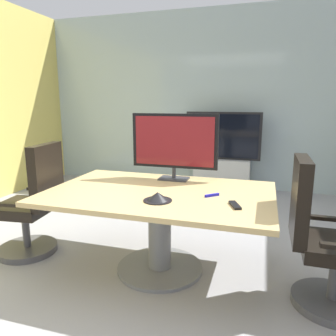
# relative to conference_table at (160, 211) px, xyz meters

# --- Properties ---
(ground_plane) EXTENTS (7.52, 7.52, 0.00)m
(ground_plane) POSITION_rel_conference_table_xyz_m (-0.05, -0.21, -0.55)
(ground_plane) COLOR #99999E
(wall_back_glass_partition) EXTENTS (6.11, 0.10, 2.97)m
(wall_back_glass_partition) POSITION_rel_conference_table_xyz_m (-0.05, 3.06, 0.94)
(wall_back_glass_partition) COLOR #9EB2B7
(wall_back_glass_partition) RESTS_ON ground
(conference_table) EXTENTS (1.90, 1.22, 0.73)m
(conference_table) POSITION_rel_conference_table_xyz_m (0.00, 0.00, 0.00)
(conference_table) COLOR tan
(conference_table) RESTS_ON ground
(office_chair_left) EXTENTS (0.62, 0.60, 1.09)m
(office_chair_left) POSITION_rel_conference_table_xyz_m (-1.27, -0.05, -0.09)
(office_chair_left) COLOR #4C4C51
(office_chair_left) RESTS_ON ground
(office_chair_right) EXTENTS (0.60, 0.57, 1.09)m
(office_chair_right) POSITION_rel_conference_table_xyz_m (1.27, -0.13, -0.09)
(office_chair_right) COLOR #4C4C51
(office_chair_right) RESTS_ON ground
(tv_monitor) EXTENTS (0.84, 0.18, 0.64)m
(tv_monitor) POSITION_rel_conference_table_xyz_m (0.01, 0.44, 0.54)
(tv_monitor) COLOR #333338
(tv_monitor) RESTS_ON conference_table
(wall_display_unit) EXTENTS (1.20, 0.36, 1.31)m
(wall_display_unit) POSITION_rel_conference_table_xyz_m (0.19, 2.70, -0.10)
(wall_display_unit) COLOR #B7BABC
(wall_display_unit) RESTS_ON ground
(conference_phone) EXTENTS (0.22, 0.22, 0.07)m
(conference_phone) POSITION_rel_conference_table_xyz_m (0.07, -0.27, 0.21)
(conference_phone) COLOR black
(conference_phone) RESTS_ON conference_table
(remote_control) EXTENTS (0.11, 0.18, 0.02)m
(remote_control) POSITION_rel_conference_table_xyz_m (0.65, -0.22, 0.19)
(remote_control) COLOR black
(remote_control) RESTS_ON conference_table
(whiteboard_marker) EXTENTS (0.11, 0.10, 0.02)m
(whiteboard_marker) POSITION_rel_conference_table_xyz_m (0.45, -0.03, 0.19)
(whiteboard_marker) COLOR #1919A5
(whiteboard_marker) RESTS_ON conference_table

